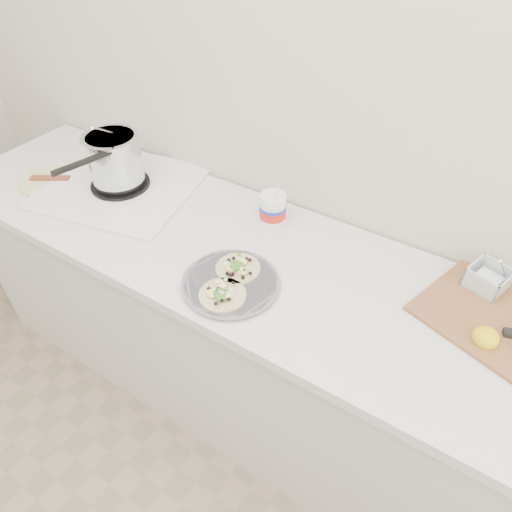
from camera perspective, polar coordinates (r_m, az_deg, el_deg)
The scene contains 5 objects.
counter at distance 1.89m, azimuth -2.45°, elevation -8.80°, with size 2.44×0.66×0.90m.
stove at distance 1.88m, azimuth -16.98°, elevation 10.39°, with size 0.67×0.63×0.27m.
taco_plate at distance 1.41m, azimuth -3.21°, elevation -3.13°, with size 0.31×0.31×0.04m.
tub at distance 1.63m, azimuth 2.17°, elevation 6.16°, with size 0.10×0.10×0.22m.
bacon_plate at distance 2.06m, azimuth -24.28°, elevation 8.64°, with size 0.25×0.25×0.02m.
Camera 1 is at (0.71, 0.46, 1.91)m, focal length 32.00 mm.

